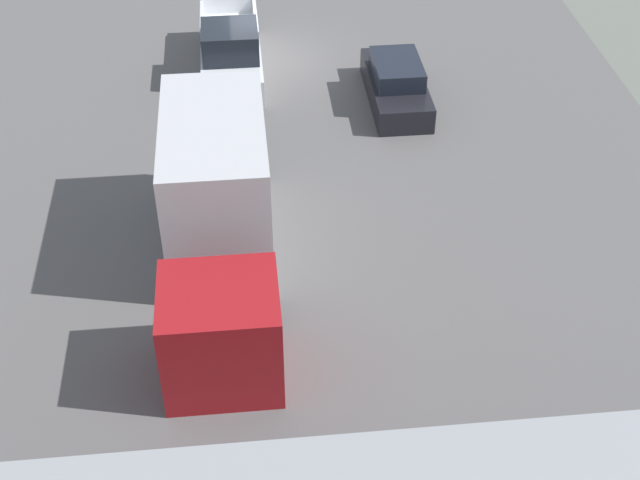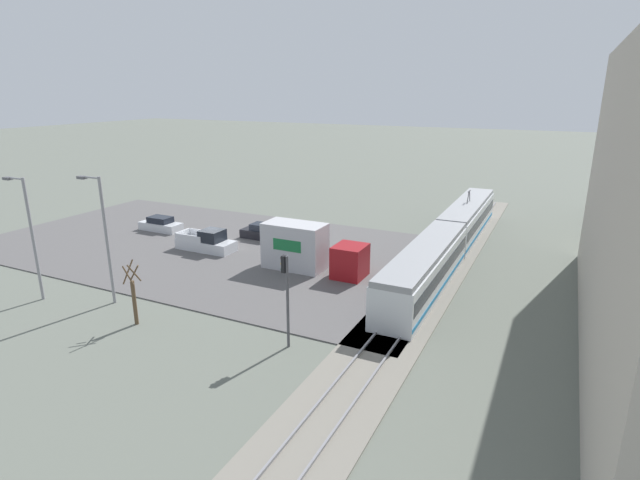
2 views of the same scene
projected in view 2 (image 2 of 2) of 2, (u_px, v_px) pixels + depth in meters
ground_plane at (213, 246)px, 45.56m from camera, size 320.00×320.00×0.00m
road_surface at (213, 246)px, 45.55m from camera, size 23.62×42.51×0.08m
rail_bed at (430, 281)px, 37.12m from camera, size 61.64×4.40×0.22m
light_rail_tram at (449, 240)px, 41.90m from camera, size 31.60×2.81×4.32m
box_truck at (308, 249)px, 39.01m from camera, size 2.55×8.32×3.64m
pickup_truck at (207, 242)px, 44.07m from camera, size 2.01×5.37×1.92m
sedan_car_0 at (263, 232)px, 47.56m from camera, size 1.73×4.29×1.44m
sedan_car_1 at (161, 225)px, 50.34m from camera, size 1.75×4.45×1.41m
traffic_light_pole at (286, 289)px, 26.83m from camera, size 0.28×0.47×5.33m
street_tree at (134, 296)px, 29.95m from camera, size 0.96×0.80×4.02m
street_lamp_near_crossing at (30, 231)px, 32.80m from camera, size 0.36×1.95×8.38m
street_lamp_mid_block at (104, 232)px, 32.22m from camera, size 0.36×1.95×8.54m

